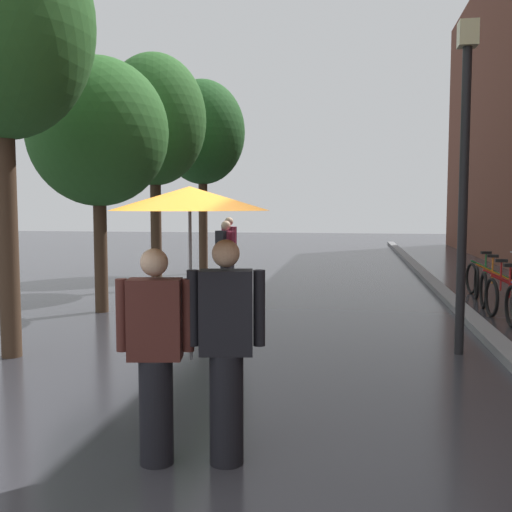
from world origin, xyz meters
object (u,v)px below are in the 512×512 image
street_tree_3 (202,133)px  street_tree_2 (155,121)px  street_tree_1 (98,133)px  street_tree_0 (0,24)px  couple_under_umbrella (191,276)px  pedestrian_walking_far (229,251)px  parked_bicycle_7 (502,282)px  street_lamp_post (464,163)px  parked_bicycle_6 (512,290)px  pedestrian_walking_midground (226,255)px  parked_bicycle_8 (494,277)px

street_tree_3 → street_tree_2: bearing=-94.8°
street_tree_1 → street_tree_0: bearing=-86.5°
street_tree_0 → couple_under_umbrella: 5.07m
street_tree_1 → street_tree_2: street_tree_2 is taller
street_tree_2 → pedestrian_walking_far: (1.60, 0.83, -3.10)m
street_tree_1 → parked_bicycle_7: street_tree_1 is taller
street_tree_1 → street_lamp_post: (6.03, -2.25, -0.78)m
street_tree_0 → couple_under_umbrella: (3.20, -2.76, -2.80)m
parked_bicycle_6 → street_lamp_post: (-1.61, -3.77, 2.15)m
street_tree_2 → parked_bicycle_6: 8.61m
couple_under_umbrella → pedestrian_walking_midground: (-1.57, 8.62, -0.57)m
pedestrian_walking_far → couple_under_umbrella: bearing=-79.9°
street_tree_1 → pedestrian_walking_far: bearing=68.3°
street_lamp_post → parked_bicycle_6: bearing=66.8°
parked_bicycle_8 → pedestrian_walking_midground: pedestrian_walking_midground is taller
pedestrian_walking_midground → parked_bicycle_7: bearing=0.9°
parked_bicycle_8 → pedestrian_walking_far: bearing=175.8°
parked_bicycle_7 → street_lamp_post: size_ratio=0.27×
street_tree_2 → parked_bicycle_6: (7.64, -1.66, -3.59)m
street_tree_2 → parked_bicycle_7: street_tree_2 is taller
couple_under_umbrella → pedestrian_walking_far: couple_under_umbrella is taller
street_tree_3 → parked_bicycle_7: bearing=-28.1°
parked_bicycle_6 → parked_bicycle_7: bearing=85.2°
street_tree_3 → parked_bicycle_6: size_ratio=5.02×
street_tree_3 → parked_bicycle_8: 8.90m
street_tree_0 → street_tree_3: 9.93m
couple_under_umbrella → pedestrian_walking_far: bearing=100.1°
street_tree_0 → street_tree_2: (-0.20, 6.51, -0.28)m
street_tree_2 → street_lamp_post: (6.03, -5.43, -1.44)m
street_tree_1 → parked_bicycle_7: size_ratio=4.05×
street_tree_3 → street_lamp_post: 10.66m
couple_under_umbrella → pedestrian_walking_far: size_ratio=1.25×
street_lamp_post → pedestrian_walking_far: 7.85m
couple_under_umbrella → street_tree_1: bearing=119.2°
parked_bicycle_6 → parked_bicycle_7: size_ratio=0.97×
street_tree_0 → pedestrian_walking_far: bearing=79.2°
parked_bicycle_6 → street_lamp_post: size_ratio=0.26×
street_tree_2 → parked_bicycle_7: (7.73, -0.56, -3.59)m
street_tree_2 → pedestrian_walking_midground: street_tree_2 is taller
street_lamp_post → pedestrian_walking_far: (-4.43, 6.27, -1.66)m
parked_bicycle_8 → pedestrian_walking_far: (-6.19, 0.46, 0.49)m
street_tree_0 → parked_bicycle_6: size_ratio=5.14×
street_tree_1 → street_tree_2: bearing=90.0°
parked_bicycle_6 → couple_under_umbrella: size_ratio=0.53×
parked_bicycle_6 → pedestrian_walking_far: (-6.04, 2.50, 0.49)m
street_lamp_post → street_tree_0: bearing=-169.6°
street_tree_2 → street_tree_3: street_tree_3 is taller
parked_bicycle_6 → pedestrian_walking_midground: (-5.81, 1.01, 0.50)m
street_tree_0 → street_lamp_post: (5.83, 1.07, -1.72)m
parked_bicycle_8 → couple_under_umbrella: 10.65m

